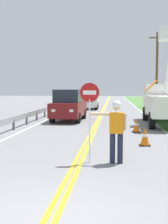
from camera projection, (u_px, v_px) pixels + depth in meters
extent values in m
plane|color=gray|center=(50.00, 221.00, 4.71)|extent=(160.00, 160.00, 0.00)
cube|color=yellow|center=(100.00, 114.00, 24.54)|extent=(0.11, 110.00, 0.01)
cube|color=yellow|center=(103.00, 114.00, 24.53)|extent=(0.11, 110.00, 0.01)
cube|color=silver|center=(144.00, 114.00, 24.17)|extent=(0.12, 110.00, 0.01)
cube|color=silver|center=(60.00, 114.00, 24.90)|extent=(0.12, 110.00, 0.01)
cylinder|color=#1E2338|center=(120.00, 148.00, 8.33)|extent=(0.16, 0.16, 0.88)
cylinder|color=#1E2338|center=(112.00, 148.00, 8.35)|extent=(0.16, 0.16, 0.88)
cube|color=orange|center=(117.00, 123.00, 8.28)|extent=(0.41, 0.25, 0.60)
cylinder|color=beige|center=(99.00, 114.00, 8.32)|extent=(0.60, 0.11, 0.09)
cylinder|color=beige|center=(125.00, 122.00, 8.25)|extent=(0.09, 0.09, 0.48)
sphere|color=beige|center=(117.00, 107.00, 8.24)|extent=(0.22, 0.22, 0.22)
sphere|color=white|center=(117.00, 105.00, 8.24)|extent=(0.25, 0.25, 0.25)
cylinder|color=silver|center=(90.00, 131.00, 8.40)|extent=(0.04, 0.04, 1.85)
cylinder|color=#B71414|center=(90.00, 93.00, 8.31)|extent=(0.56, 0.03, 0.56)
cube|color=white|center=(90.00, 93.00, 8.29)|extent=(0.38, 0.01, 0.12)
cube|color=white|center=(161.00, 99.00, 19.62)|extent=(2.26, 2.16, 2.00)
cube|color=#1E2833|center=(159.00, 94.00, 20.62)|extent=(1.98, 0.11, 0.90)
cube|color=white|center=(167.00, 34.00, 17.35)|extent=(0.92, 0.92, 0.80)
cube|color=orange|center=(151.00, 86.00, 14.52)|extent=(0.62, 0.82, 0.59)
cylinder|color=black|center=(145.00, 114.00, 19.64)|extent=(0.34, 0.93, 0.92)
cylinder|color=black|center=(152.00, 121.00, 15.41)|extent=(0.34, 0.93, 0.92)
cube|color=maroon|center=(69.00, 109.00, 19.45)|extent=(1.95, 4.64, 0.92)
cube|color=#1E2833|center=(69.00, 96.00, 19.38)|extent=(1.69, 2.89, 0.84)
cube|color=#EAEACC|center=(72.00, 111.00, 17.12)|extent=(0.24, 0.07, 0.16)
cube|color=#EAEACC|center=(53.00, 111.00, 17.26)|extent=(0.24, 0.07, 0.16)
cylinder|color=black|center=(78.00, 118.00, 17.97)|extent=(0.30, 0.69, 0.68)
cylinder|color=black|center=(52.00, 118.00, 18.18)|extent=(0.30, 0.69, 0.68)
cylinder|color=black|center=(84.00, 114.00, 20.79)|extent=(0.30, 0.69, 0.68)
cylinder|color=black|center=(62.00, 114.00, 21.00)|extent=(0.30, 0.69, 0.68)
cube|color=silver|center=(89.00, 101.00, 30.63)|extent=(1.96, 4.65, 0.92)
cube|color=#1E2833|center=(89.00, 93.00, 30.56)|extent=(1.69, 2.89, 0.84)
cube|color=#EAEACC|center=(93.00, 102.00, 28.32)|extent=(0.24, 0.07, 0.16)
cube|color=#EAEACC|center=(82.00, 102.00, 28.40)|extent=(0.24, 0.07, 0.16)
cylinder|color=black|center=(96.00, 107.00, 29.19)|extent=(0.30, 0.69, 0.68)
cylinder|color=black|center=(80.00, 107.00, 29.31)|extent=(0.30, 0.69, 0.68)
cylinder|color=black|center=(97.00, 105.00, 32.02)|extent=(0.30, 0.69, 0.68)
cylinder|color=black|center=(83.00, 105.00, 32.15)|extent=(0.30, 0.69, 0.68)
cylinder|color=brown|center=(157.00, 70.00, 33.30)|extent=(0.28, 0.28, 8.58)
cube|color=brown|center=(157.00, 38.00, 33.00)|extent=(1.80, 0.14, 0.14)
cone|color=orange|center=(145.00, 136.00, 10.93)|extent=(0.36, 0.36, 0.70)
cylinder|color=white|center=(145.00, 136.00, 10.93)|extent=(0.25, 0.25, 0.08)
cube|color=black|center=(145.00, 145.00, 10.96)|extent=(0.40, 0.40, 0.03)
cone|color=orange|center=(136.00, 125.00, 14.36)|extent=(0.36, 0.36, 0.70)
cylinder|color=white|center=(136.00, 124.00, 14.36)|extent=(0.25, 0.25, 0.08)
cube|color=black|center=(136.00, 132.00, 14.39)|extent=(0.40, 0.40, 0.03)
cube|color=#9EA0A3|center=(41.00, 111.00, 20.77)|extent=(0.06, 32.00, 0.32)
cube|color=#4C4C51|center=(14.00, 125.00, 15.13)|extent=(0.10, 0.10, 0.55)
cube|color=#4C4C51|center=(27.00, 120.00, 17.39)|extent=(0.10, 0.10, 0.55)
cube|color=#4C4C51|center=(37.00, 116.00, 19.66)|extent=(0.10, 0.10, 0.55)
cube|color=#4C4C51|center=(45.00, 113.00, 21.93)|extent=(0.10, 0.10, 0.55)
cube|color=#4C4C51|center=(51.00, 111.00, 24.19)|extent=(0.10, 0.10, 0.55)
cube|color=#4C4C51|center=(57.00, 109.00, 26.46)|extent=(0.10, 0.10, 0.55)
cube|color=#4C4C51|center=(61.00, 108.00, 28.72)|extent=(0.10, 0.10, 0.55)
cube|color=#4C4C51|center=(65.00, 106.00, 30.99)|extent=(0.10, 0.10, 0.55)
cube|color=#4C4C51|center=(68.00, 105.00, 33.26)|extent=(0.10, 0.10, 0.55)
cube|color=#4C4C51|center=(71.00, 104.00, 35.52)|extent=(0.10, 0.10, 0.55)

